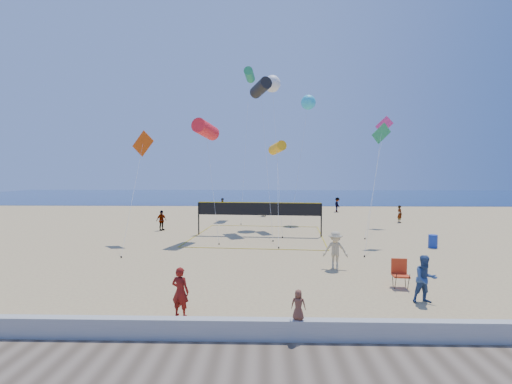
{
  "coord_description": "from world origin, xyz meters",
  "views": [
    {
      "loc": [
        -0.96,
        -12.35,
        4.65
      ],
      "look_at": [
        -1.32,
        2.0,
        3.9
      ],
      "focal_mm": 24.0,
      "sensor_mm": 36.0,
      "label": 1
    }
  ],
  "objects_px": {
    "trash_barrel": "(433,241)",
    "woman": "(180,292)",
    "camp_chair": "(400,271)",
    "volleyball_net": "(259,213)"
  },
  "relations": [
    {
      "from": "volleyball_net",
      "to": "camp_chair",
      "type": "bearing_deg",
      "value": -58.15
    },
    {
      "from": "camp_chair",
      "to": "volleyball_net",
      "type": "height_order",
      "value": "volleyball_net"
    },
    {
      "from": "woman",
      "to": "camp_chair",
      "type": "xyz_separation_m",
      "value": [
        8.31,
        3.11,
        -0.16
      ]
    },
    {
      "from": "woman",
      "to": "trash_barrel",
      "type": "height_order",
      "value": "woman"
    },
    {
      "from": "trash_barrel",
      "to": "woman",
      "type": "bearing_deg",
      "value": -141.14
    },
    {
      "from": "camp_chair",
      "to": "volleyball_net",
      "type": "relative_size",
      "value": 0.12
    },
    {
      "from": "woman",
      "to": "volleyball_net",
      "type": "relative_size",
      "value": 0.16
    },
    {
      "from": "camp_chair",
      "to": "trash_barrel",
      "type": "relative_size",
      "value": 1.57
    },
    {
      "from": "camp_chair",
      "to": "trash_barrel",
      "type": "distance_m",
      "value": 9.23
    },
    {
      "from": "trash_barrel",
      "to": "camp_chair",
      "type": "bearing_deg",
      "value": -123.51
    }
  ]
}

